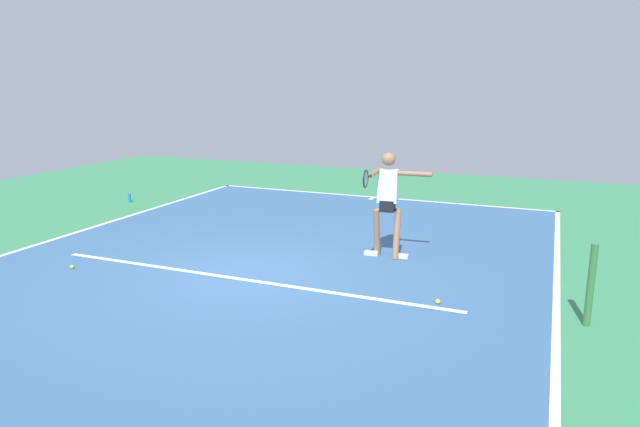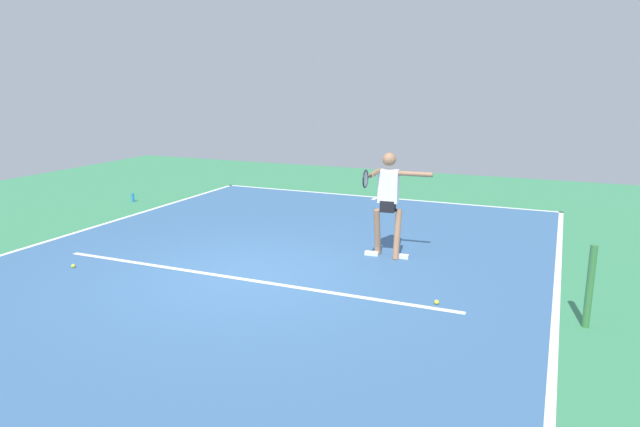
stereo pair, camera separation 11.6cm
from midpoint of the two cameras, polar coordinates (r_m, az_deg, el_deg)
name	(u,v)px [view 2 (the right image)]	position (r m, az deg, el deg)	size (l,w,h in m)	color
ground_plane	(246,276)	(9.13, -7.07, -6.23)	(23.34, 23.34, 0.00)	#388456
court_surface	(246,276)	(9.13, -7.07, -6.22)	(9.22, 13.81, 0.00)	#38608E
court_line_baseline_near	(377,197)	(15.23, 5.96, 1.64)	(9.22, 0.10, 0.01)	white
court_line_sideline_left	(555,322)	(8.00, 22.98, -10.02)	(0.10, 13.81, 0.01)	white
court_line_sideline_right	(38,244)	(12.01, -26.28, -2.78)	(0.10, 13.81, 0.01)	white
court_line_service	(241,279)	(8.99, -7.60, -6.52)	(6.92, 0.10, 0.01)	white
court_line_centre_mark	(375,199)	(15.05, 5.73, 1.50)	(0.10, 0.30, 0.01)	white
net_post	(590,287)	(7.84, 25.89, -6.64)	(0.09, 0.09, 1.07)	#38753D
tennis_player	(388,197)	(9.78, 7.21, 1.64)	(1.14, 1.25, 1.85)	#9E7051
tennis_ball_by_sideline	(437,302)	(8.11, 12.07, -8.70)	(0.07, 0.07, 0.07)	yellow
tennis_ball_centre_court	(73,266)	(10.24, -23.28, -4.87)	(0.07, 0.07, 0.07)	#CCE033
water_bottle	(133,198)	(15.33, -18.10, 1.54)	(0.07, 0.07, 0.22)	blue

